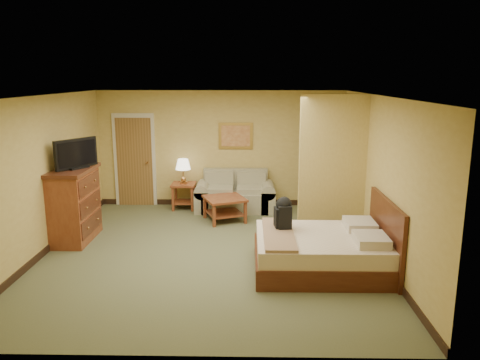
{
  "coord_description": "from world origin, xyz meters",
  "views": [
    {
      "loc": [
        0.64,
        -7.42,
        2.9
      ],
      "look_at": [
        0.48,
        0.6,
        1.12
      ],
      "focal_mm": 35.0,
      "sensor_mm": 36.0,
      "label": 1
    }
  ],
  "objects_px": {
    "loveseat": "(235,197)",
    "dresser": "(74,204)",
    "bed": "(326,251)",
    "coffee_table": "(225,204)"
  },
  "relations": [
    {
      "from": "loveseat",
      "to": "coffee_table",
      "type": "xyz_separation_m",
      "value": [
        -0.19,
        -0.8,
        0.07
      ]
    },
    {
      "from": "loveseat",
      "to": "bed",
      "type": "relative_size",
      "value": 0.86
    },
    {
      "from": "bed",
      "to": "dresser",
      "type": "bearing_deg",
      "value": 163.87
    },
    {
      "from": "loveseat",
      "to": "dresser",
      "type": "xyz_separation_m",
      "value": [
        -2.81,
        -2.0,
        0.38
      ]
    },
    {
      "from": "loveseat",
      "to": "bed",
      "type": "xyz_separation_m",
      "value": [
        1.48,
        -3.25,
        0.02
      ]
    },
    {
      "from": "dresser",
      "to": "loveseat",
      "type": "bearing_deg",
      "value": 35.46
    },
    {
      "from": "dresser",
      "to": "bed",
      "type": "bearing_deg",
      "value": -16.13
    },
    {
      "from": "loveseat",
      "to": "dresser",
      "type": "relative_size",
      "value": 1.32
    },
    {
      "from": "loveseat",
      "to": "dresser",
      "type": "bearing_deg",
      "value": -144.54
    },
    {
      "from": "loveseat",
      "to": "coffee_table",
      "type": "height_order",
      "value": "loveseat"
    }
  ]
}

